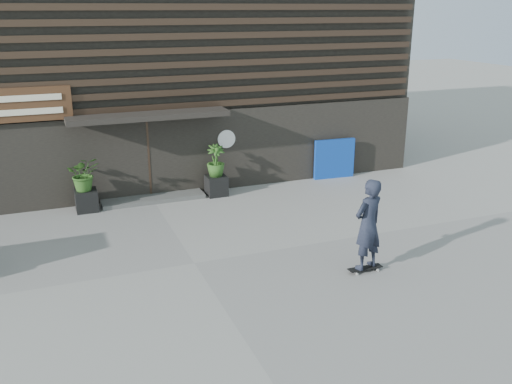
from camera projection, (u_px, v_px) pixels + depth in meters
name	position (u px, v px, depth m)	size (l,w,h in m)	color
ground	(194.00, 263.00, 12.54)	(80.00, 80.00, 0.00)	gray
entrance_step	(153.00, 198.00, 16.60)	(3.00, 0.80, 0.12)	#4A4947
planter_pot_left	(87.00, 200.00, 15.69)	(0.60, 0.60, 0.60)	black
bamboo_left	(84.00, 174.00, 15.44)	(0.86, 0.75, 0.96)	#2D591E
planter_pot_right	(216.00, 185.00, 17.00)	(0.60, 0.60, 0.60)	black
bamboo_right	(216.00, 161.00, 16.75)	(0.54, 0.54, 0.96)	#2D591E
blue_tarp	(334.00, 159.00, 18.59)	(1.40, 0.12, 1.31)	#0B3499
building	(117.00, 50.00, 20.10)	(18.00, 11.00, 8.00)	black
skateboarder	(368.00, 225.00, 11.81)	(0.83, 0.67, 2.09)	black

